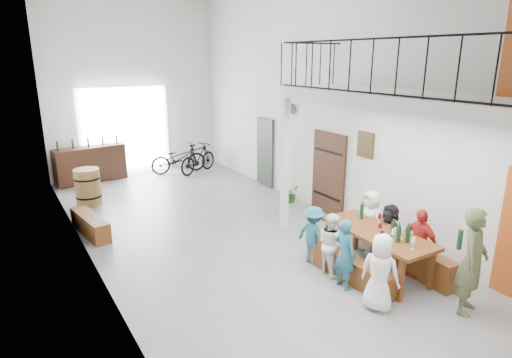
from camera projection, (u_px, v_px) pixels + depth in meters
floor at (224, 232)px, 9.40m from camera, size 12.00×12.00×0.00m
room_walls at (220, 65)px, 8.41m from camera, size 12.00×12.00×12.00m
gateway_portal at (125, 132)px, 13.66m from camera, size 2.80×0.08×2.80m
right_wall_decor at (381, 156)px, 8.76m from camera, size 0.07×8.28×5.07m
balcony at (415, 104)px, 7.03m from camera, size 1.52×5.62×4.00m
tasting_table at (377, 236)px, 7.45m from camera, size 0.91×2.09×0.79m
bench_inner at (349, 268)px, 7.35m from camera, size 0.38×1.83×0.42m
bench_wall at (402, 254)px, 7.79m from camera, size 0.44×2.22×0.51m
tableware at (390, 229)px, 7.16m from camera, size 0.67×1.45×0.35m
side_bench at (90, 225)px, 9.22m from camera, size 0.55×1.56×0.43m
oak_barrel at (88, 187)px, 11.00m from camera, size 0.65×0.65×0.95m
serving_counter at (90, 164)px, 13.05m from camera, size 2.12×0.83×1.09m
counter_bottles at (88, 142)px, 12.85m from camera, size 1.80×0.30×0.28m
guest_left_a at (380, 272)px, 6.39m from camera, size 0.60×0.70×1.21m
guest_left_b at (345, 254)px, 7.00m from camera, size 0.29×0.44×1.21m
guest_left_c at (331, 244)px, 7.47m from camera, size 0.48×0.59×1.13m
guest_left_d at (313, 235)px, 7.87m from camera, size 0.54×0.78×1.10m
guest_right_a at (419, 243)px, 7.37m from camera, size 0.35×0.74×1.24m
guest_right_b at (388, 233)px, 7.91m from camera, size 0.63×1.10×1.13m
guest_right_c at (370, 221)px, 8.35m from camera, size 0.45×0.64×1.24m
host_standing at (472, 261)px, 6.26m from camera, size 0.70×0.59×1.64m
potted_plant at (291, 194)px, 11.27m from camera, size 0.52×0.49×0.46m
bicycle_near at (178, 159)px, 14.04m from camera, size 1.87×0.79×0.96m
bicycle_far at (198, 158)px, 14.03m from camera, size 1.69×1.12×0.99m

